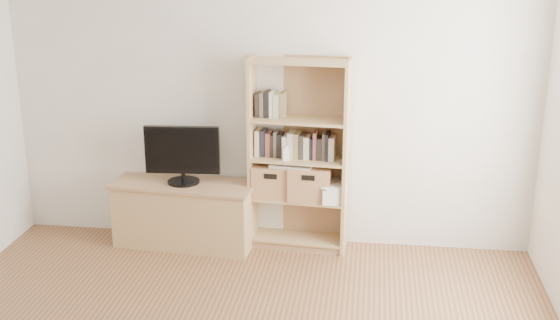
% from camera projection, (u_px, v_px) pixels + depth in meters
% --- Properties ---
extents(back_wall, '(4.50, 0.02, 2.60)m').
position_uv_depth(back_wall, '(269.00, 96.00, 5.93)').
color(back_wall, silver).
rests_on(back_wall, floor).
extents(tv_stand, '(1.22, 0.55, 0.55)m').
position_uv_depth(tv_stand, '(185.00, 215.00, 6.13)').
color(tv_stand, tan).
rests_on(tv_stand, floor).
extents(bookshelf, '(0.85, 0.36, 1.66)m').
position_uv_depth(bookshelf, '(299.00, 156.00, 5.90)').
color(bookshelf, tan).
rests_on(bookshelf, floor).
extents(television, '(0.64, 0.09, 0.50)m').
position_uv_depth(television, '(182.00, 155.00, 5.96)').
color(television, black).
rests_on(television, tv_stand).
extents(books_row_mid, '(0.80, 0.18, 0.21)m').
position_uv_depth(books_row_mid, '(299.00, 145.00, 5.89)').
color(books_row_mid, beige).
rests_on(books_row_mid, bookshelf).
extents(books_row_upper, '(0.35, 0.15, 0.18)m').
position_uv_depth(books_row_upper, '(278.00, 106.00, 5.83)').
color(books_row_upper, beige).
rests_on(books_row_upper, bookshelf).
extents(baby_monitor, '(0.06, 0.04, 0.10)m').
position_uv_depth(baby_monitor, '(286.00, 155.00, 5.82)').
color(baby_monitor, white).
rests_on(baby_monitor, bookshelf).
extents(basket_left, '(0.34, 0.29, 0.28)m').
position_uv_depth(basket_left, '(273.00, 180.00, 6.01)').
color(basket_left, '#9A6F45').
rests_on(basket_left, bookshelf).
extents(basket_right, '(0.36, 0.30, 0.29)m').
position_uv_depth(basket_right, '(310.00, 182.00, 5.95)').
color(basket_right, '#9A6F45').
rests_on(basket_right, bookshelf).
extents(laptop, '(0.39, 0.31, 0.03)m').
position_uv_depth(laptop, '(293.00, 164.00, 5.93)').
color(laptop, white).
rests_on(laptop, basket_left).
extents(magazine_stack, '(0.26, 0.32, 0.13)m').
position_uv_depth(magazine_stack, '(332.00, 192.00, 5.93)').
color(magazine_stack, beige).
rests_on(magazine_stack, bookshelf).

